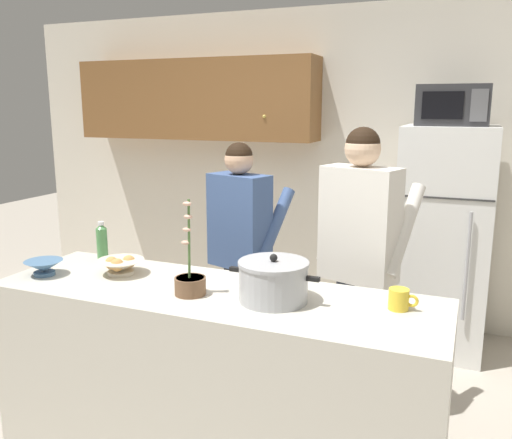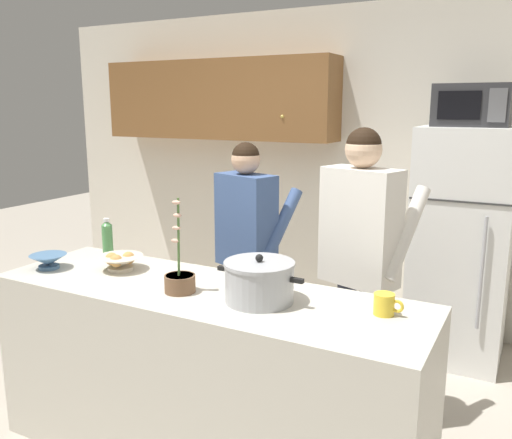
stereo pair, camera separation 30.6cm
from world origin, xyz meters
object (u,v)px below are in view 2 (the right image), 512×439
object	(u,v)px
refrigerator	(461,245)
bottle_near_edge	(107,238)
microwave	(472,105)
coffee_mug	(385,304)
bread_bowl	(120,261)
cooking_pot	(259,281)
empty_bowl	(48,261)
potted_orchid	(180,279)
person_by_sink	(361,242)
person_near_pot	(247,235)

from	to	relation	value
refrigerator	bottle_near_edge	xyz separation A→B (m)	(-1.79, -1.62, 0.20)
microwave	coffee_mug	distance (m)	1.92
microwave	bread_bowl	world-z (taller)	microwave
refrigerator	coffee_mug	distance (m)	1.76
cooking_pot	empty_bowl	bearing A→B (deg)	-175.38
refrigerator	potted_orchid	world-z (taller)	refrigerator
coffee_mug	microwave	bearing A→B (deg)	87.05
microwave	bottle_near_edge	bearing A→B (deg)	-138.34
refrigerator	potted_orchid	xyz separation A→B (m)	(-1.04, -1.93, 0.15)
person_by_sink	potted_orchid	xyz separation A→B (m)	(-0.64, -0.82, -0.08)
person_near_pot	cooking_pot	world-z (taller)	person_near_pot
microwave	bottle_near_edge	world-z (taller)	microwave
bread_bowl	bottle_near_edge	world-z (taller)	bottle_near_edge
refrigerator	cooking_pot	distance (m)	1.97
potted_orchid	microwave	bearing A→B (deg)	61.33
refrigerator	person_by_sink	world-z (taller)	person_by_sink
person_by_sink	bread_bowl	bearing A→B (deg)	-148.99
refrigerator	coffee_mug	xyz separation A→B (m)	(-0.09, -1.75, 0.13)
microwave	coffee_mug	world-z (taller)	microwave
cooking_pot	potted_orchid	xyz separation A→B (m)	(-0.40, -0.07, -0.03)
empty_bowl	bottle_near_edge	distance (m)	0.37
microwave	bread_bowl	bearing A→B (deg)	-130.98
bottle_near_edge	potted_orchid	xyz separation A→B (m)	(0.75, -0.31, -0.05)
person_by_sink	empty_bowl	size ratio (longest dim) A/B	8.43
person_near_pot	cooking_pot	distance (m)	1.07
cooking_pot	coffee_mug	bearing A→B (deg)	11.20
person_by_sink	empty_bowl	bearing A→B (deg)	-150.57
bottle_near_edge	potted_orchid	world-z (taller)	potted_orchid
empty_bowl	potted_orchid	bearing A→B (deg)	2.16
cooking_pot	microwave	bearing A→B (deg)	70.68
coffee_mug	bread_bowl	distance (m)	1.45
person_near_pot	person_by_sink	world-z (taller)	person_by_sink
person_by_sink	bottle_near_edge	bearing A→B (deg)	-159.96
empty_bowl	bottle_near_edge	bearing A→B (deg)	71.43
microwave	refrigerator	bearing A→B (deg)	90.07
person_near_pot	potted_orchid	size ratio (longest dim) A/B	3.42
bottle_near_edge	empty_bowl	bearing A→B (deg)	-108.57
microwave	person_by_sink	bearing A→B (deg)	-110.17
person_by_sink	cooking_pot	bearing A→B (deg)	-108.06
person_near_pot	coffee_mug	bearing A→B (deg)	-35.45
person_by_sink	coffee_mug	xyz separation A→B (m)	(0.31, -0.64, -0.10)
refrigerator	person_by_sink	bearing A→B (deg)	-109.81
person_by_sink	bread_bowl	distance (m)	1.33
cooking_pot	coffee_mug	world-z (taller)	cooking_pot
microwave	person_near_pot	size ratio (longest dim) A/B	0.30
person_by_sink	cooking_pot	size ratio (longest dim) A/B	3.87
coffee_mug	potted_orchid	bearing A→B (deg)	-169.34
refrigerator	empty_bowl	distance (m)	2.74
person_near_pot	cooking_pot	size ratio (longest dim) A/B	3.61
person_near_pot	bread_bowl	size ratio (longest dim) A/B	6.25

